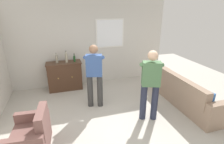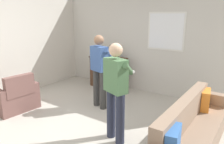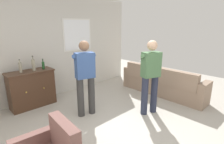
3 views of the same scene
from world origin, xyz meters
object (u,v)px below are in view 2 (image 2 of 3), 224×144
person_standing_left (100,68)px  bottle_liquor_amber (103,52)px  couch (193,133)px  armchair (16,98)px  person_standing_right (116,88)px  sideboard_cabinet (108,72)px  bottle_spirits_clear (110,53)px  bottle_wine_green (117,55)px

person_standing_left → bottle_liquor_amber: bearing=124.7°
couch → armchair: (-3.71, -0.68, -0.04)m
armchair → person_standing_right: 2.63m
couch → bottle_liquor_amber: bearing=149.6°
bottle_liquor_amber → person_standing_left: 1.59m
sideboard_cabinet → bottle_spirits_clear: size_ratio=2.93×
sideboard_cabinet → bottle_wine_green: 0.65m
couch → person_standing_left: bearing=166.2°
bottle_wine_green → bottle_spirits_clear: (-0.24, -0.01, 0.05)m
armchair → bottle_spirits_clear: bottle_spirits_clear is taller
bottle_wine_green → bottle_spirits_clear: bearing=-176.5°
bottle_liquor_amber → bottle_wine_green: bearing=-3.3°
sideboard_cabinet → person_standing_left: (0.71, -1.29, 0.48)m
person_standing_left → armchair: bearing=-139.5°
bottle_liquor_amber → person_standing_right: (1.99, -2.25, -0.10)m
sideboard_cabinet → person_standing_right: 2.91m
bottle_wine_green → person_standing_left: size_ratio=0.16×
person_standing_left → person_standing_right: bearing=-40.9°
armchair → bottle_liquor_amber: size_ratio=2.91×
bottle_liquor_amber → person_standing_left: bearing=-55.3°
bottle_liquor_amber → person_standing_left: size_ratio=0.19×
bottle_wine_green → person_standing_right: (1.46, -2.22, -0.07)m
bottle_liquor_amber → person_standing_right: person_standing_right is taller
couch → person_standing_left: (-2.26, 0.55, 0.61)m
bottle_liquor_amber → couch: bearing=-30.4°
couch → person_standing_left: person_standing_left is taller
armchair → person_standing_left: 2.01m
bottle_spirits_clear → armchair: bearing=-108.3°
armchair → bottle_wine_green: bottle_wine_green is taller
bottle_liquor_amber → bottle_spirits_clear: bearing=-9.0°
armchair → bottle_wine_green: 2.82m
couch → armchair: bearing=-169.6°
armchair → person_standing_left: (1.44, 1.23, 0.65)m
sideboard_cabinet → bottle_liquor_amber: bearing=175.9°
bottle_liquor_amber → sideboard_cabinet: bearing=-4.1°
couch → bottle_spirits_clear: size_ratio=6.85×
bottle_liquor_amber → person_standing_right: size_ratio=0.19×
bottle_spirits_clear → person_standing_left: bearing=-63.9°
bottle_spirits_clear → person_standing_left: 1.41m
armchair → sideboard_cabinet: size_ratio=0.86×
person_standing_left → bottle_spirits_clear: bearing=116.1°
bottle_spirits_clear → person_standing_left: (0.62, -1.26, -0.12)m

